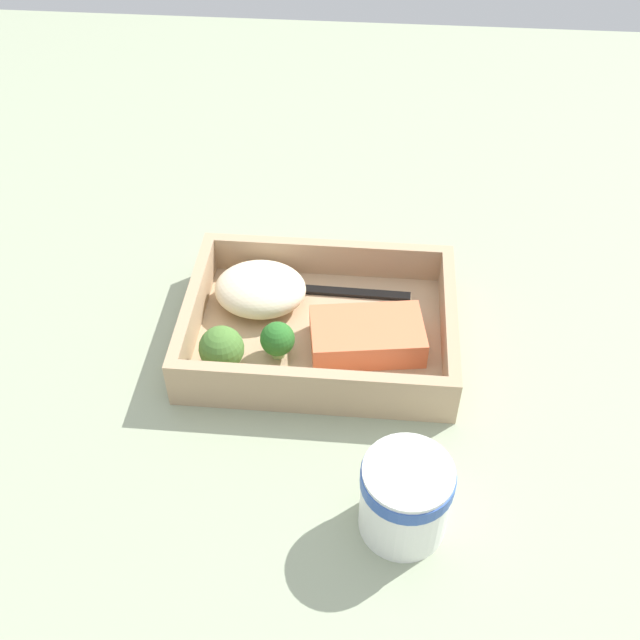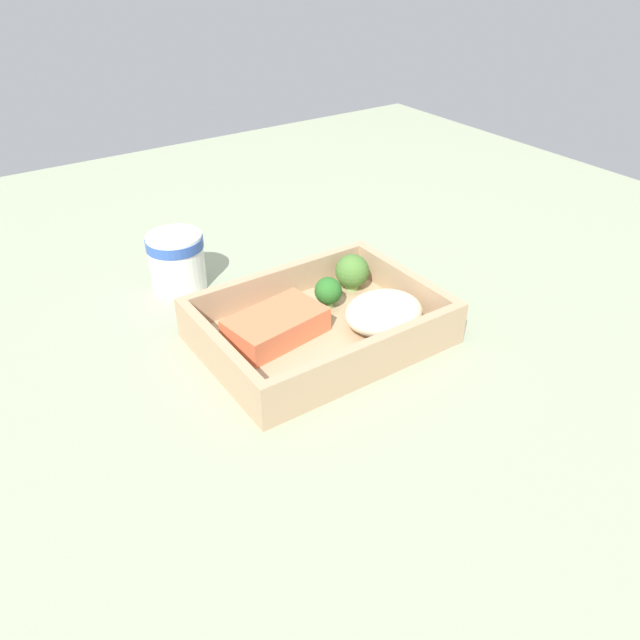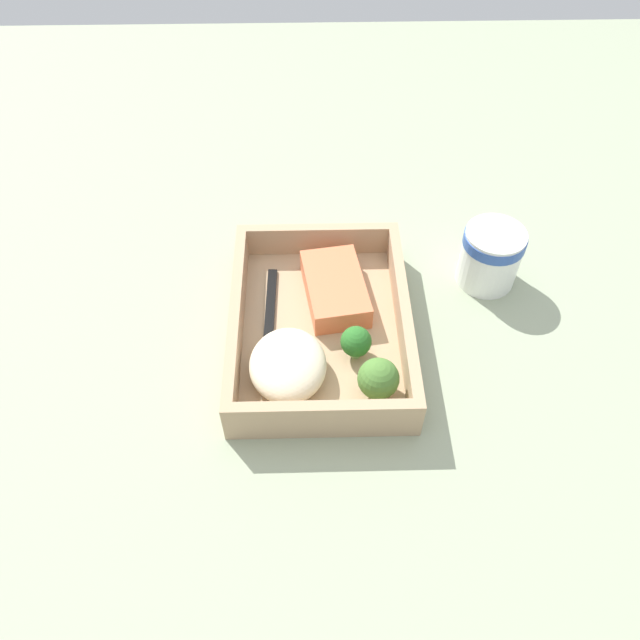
# 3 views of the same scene
# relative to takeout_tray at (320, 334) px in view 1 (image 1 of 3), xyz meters

# --- Properties ---
(ground_plane) EXTENTS (1.60, 1.60, 0.02)m
(ground_plane) POSITION_rel_takeout_tray_xyz_m (0.00, 0.00, -0.02)
(ground_plane) COLOR gray
(takeout_tray) EXTENTS (0.27, 0.20, 0.01)m
(takeout_tray) POSITION_rel_takeout_tray_xyz_m (0.00, 0.00, 0.00)
(takeout_tray) COLOR tan
(takeout_tray) RESTS_ON ground_plane
(tray_rim) EXTENTS (0.27, 0.20, 0.04)m
(tray_rim) POSITION_rel_takeout_tray_xyz_m (0.00, 0.00, 0.03)
(tray_rim) COLOR tan
(tray_rim) RESTS_ON takeout_tray
(salmon_fillet) EXTENTS (0.12, 0.08, 0.03)m
(salmon_fillet) POSITION_rel_takeout_tray_xyz_m (-0.05, 0.02, 0.02)
(salmon_fillet) COLOR #E87248
(salmon_fillet) RESTS_ON takeout_tray
(mashed_potatoes) EXTENTS (0.10, 0.08, 0.04)m
(mashed_potatoes) POSITION_rel_takeout_tray_xyz_m (0.07, -0.04, 0.03)
(mashed_potatoes) COLOR beige
(mashed_potatoes) RESTS_ON takeout_tray
(broccoli_floret_1) EXTENTS (0.04, 0.04, 0.05)m
(broccoli_floret_1) POSITION_rel_takeout_tray_xyz_m (0.09, 0.06, 0.03)
(broccoli_floret_1) COLOR #81AF5C
(broccoli_floret_1) RESTS_ON takeout_tray
(broccoli_floret_2) EXTENTS (0.03, 0.03, 0.04)m
(broccoli_floret_2) POSITION_rel_takeout_tray_xyz_m (0.04, 0.04, 0.03)
(broccoli_floret_2) COLOR #80A767
(broccoli_floret_2) RESTS_ON takeout_tray
(fork) EXTENTS (0.16, 0.02, 0.00)m
(fork) POSITION_rel_takeout_tray_xyz_m (-0.00, -0.06, 0.01)
(fork) COLOR black
(fork) RESTS_ON takeout_tray
(paper_cup) EXTENTS (0.07, 0.07, 0.08)m
(paper_cup) POSITION_rel_takeout_tray_xyz_m (-0.09, 0.21, 0.04)
(paper_cup) COLOR white
(paper_cup) RESTS_ON ground_plane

